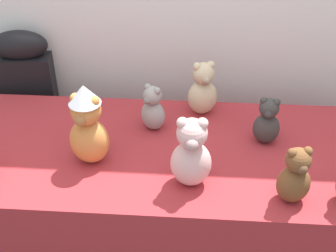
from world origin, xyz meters
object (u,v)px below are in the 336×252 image
(teddy_bear_charcoal, at_px, (267,122))
(display_table, at_px, (168,211))
(instrument_case, at_px, (34,117))
(teddy_bear_sand, at_px, (203,90))
(teddy_bear_ash, at_px, (153,109))
(teddy_bear_chestnut, at_px, (295,177))
(teddy_bear_ginger, at_px, (88,126))
(teddy_bear_blush, at_px, (191,154))

(teddy_bear_charcoal, bearing_deg, display_table, -158.80)
(instrument_case, bearing_deg, teddy_bear_sand, -20.71)
(teddy_bear_sand, distance_m, teddy_bear_ash, 0.26)
(teddy_bear_charcoal, height_order, teddy_bear_chestnut, teddy_bear_chestnut)
(instrument_case, xyz_separation_m, teddy_bear_ash, (0.69, -0.36, 0.32))
(teddy_bear_ginger, xyz_separation_m, teddy_bear_charcoal, (0.71, 0.17, -0.07))
(instrument_case, distance_m, teddy_bear_charcoal, 1.30)
(teddy_bear_charcoal, bearing_deg, instrument_case, 169.86)
(teddy_bear_chestnut, bearing_deg, display_table, 137.56)
(teddy_bear_chestnut, bearing_deg, teddy_bear_ginger, 154.35)
(teddy_bear_ginger, distance_m, teddy_bear_chestnut, 0.80)
(teddy_bear_chestnut, relative_size, teddy_bear_ash, 1.10)
(display_table, height_order, instrument_case, instrument_case)
(teddy_bear_sand, height_order, teddy_bear_chestnut, teddy_bear_sand)
(display_table, height_order, teddy_bear_sand, teddy_bear_sand)
(teddy_bear_chestnut, bearing_deg, teddy_bear_sand, 107.84)
(teddy_bear_sand, height_order, teddy_bear_ginger, teddy_bear_ginger)
(display_table, xyz_separation_m, teddy_bear_charcoal, (0.41, 0.08, 0.47))
(instrument_case, relative_size, teddy_bear_ginger, 2.89)
(teddy_bear_blush, height_order, teddy_bear_ash, teddy_bear_blush)
(teddy_bear_ash, bearing_deg, teddy_bear_blush, -29.02)
(teddy_bear_blush, xyz_separation_m, teddy_bear_ash, (-0.17, 0.35, -0.04))
(teddy_bear_blush, bearing_deg, teddy_bear_sand, 84.00)
(instrument_case, height_order, teddy_bear_blush, teddy_bear_blush)
(display_table, height_order, teddy_bear_charcoal, teddy_bear_charcoal)
(instrument_case, distance_m, teddy_bear_chestnut, 1.50)
(instrument_case, height_order, teddy_bear_charcoal, instrument_case)
(teddy_bear_ginger, distance_m, teddy_bear_ash, 0.34)
(teddy_bear_ginger, relative_size, teddy_bear_blush, 1.18)
(teddy_bear_sand, height_order, teddy_bear_ash, teddy_bear_sand)
(teddy_bear_sand, relative_size, teddy_bear_blush, 0.88)
(teddy_bear_ginger, height_order, teddy_bear_blush, teddy_bear_ginger)
(instrument_case, bearing_deg, teddy_bear_ginger, -59.20)
(teddy_bear_blush, bearing_deg, teddy_bear_ash, 115.51)
(instrument_case, distance_m, teddy_bear_blush, 1.18)
(instrument_case, bearing_deg, display_table, -40.47)
(instrument_case, height_order, teddy_bear_sand, instrument_case)
(teddy_bear_charcoal, relative_size, teddy_bear_ash, 1.01)
(display_table, xyz_separation_m, teddy_bear_ash, (-0.08, 0.15, 0.47))
(display_table, bearing_deg, teddy_bear_ash, 117.20)
(teddy_bear_ginger, relative_size, teddy_bear_ash, 1.62)
(teddy_bear_sand, distance_m, teddy_bear_blush, 0.49)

